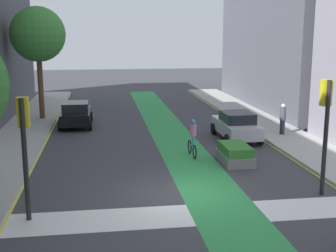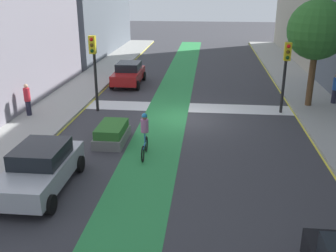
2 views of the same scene
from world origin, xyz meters
name	(u,v)px [view 1 (image 1 of 2)]	position (x,y,z in m)	size (l,w,h in m)	color
ground_plane	(182,194)	(0.00, 0.00, 0.00)	(120.00, 120.00, 0.00)	#38383D
bike_lane_paint	(212,192)	(1.15, 0.00, 0.00)	(2.40, 60.00, 0.01)	#2D8C47
crosswalk_band	(192,215)	(0.00, -2.00, 0.00)	(12.00, 1.80, 0.01)	silver
curb_stripe_left	(14,202)	(-6.00, 0.00, 0.01)	(0.16, 60.00, 0.01)	yellow
curb_stripe_right	(333,186)	(6.00, 0.00, 0.01)	(0.16, 60.00, 0.01)	yellow
traffic_signal_near_right	(326,115)	(5.11, -0.70, 2.98)	(0.35, 0.52, 4.24)	black
traffic_signal_near_left	(24,135)	(-5.26, -1.50, 2.76)	(0.35, 0.52, 3.93)	black
car_black_left_far	(76,114)	(-4.53, 13.26, 0.80)	(2.02, 4.20, 1.57)	black
car_silver_right_far	(236,125)	(4.54, 8.21, 0.80)	(2.04, 4.21, 1.57)	#B2B7BF
cyclist_in_lane	(193,137)	(1.41, 5.03, 0.97)	(0.32, 1.73, 1.86)	black
pedestrian_sidewalk_right_a	(283,119)	(7.37, 8.48, 1.06)	(0.34, 0.34, 1.77)	#262638
street_tree_far	(38,35)	(-6.94, 15.62, 5.75)	(3.64, 3.64, 7.47)	brown
median_planter	(235,154)	(3.15, 3.71, 0.40)	(1.29, 2.27, 0.85)	slate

